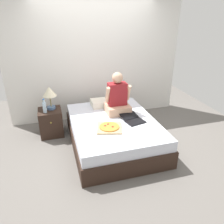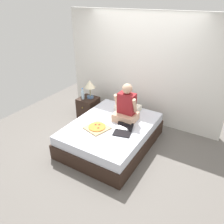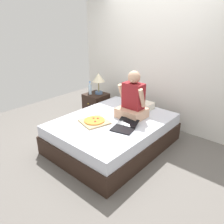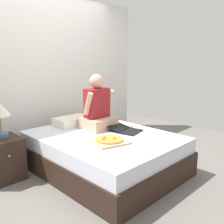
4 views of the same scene
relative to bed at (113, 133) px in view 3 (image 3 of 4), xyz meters
name	(u,v)px [view 3 (image 3 of 4)]	position (x,y,z in m)	size (l,w,h in m)	color
ground_plane	(113,145)	(0.00, 0.00, -0.24)	(5.81, 5.81, 0.00)	#66605B
wall_back	(158,62)	(0.00, 1.34, 1.01)	(3.81, 0.12, 2.50)	silver
bed	(113,133)	(0.00, 0.00, 0.00)	(1.51, 1.96, 0.49)	black
nightstand_left	(96,105)	(-1.09, 0.69, 0.02)	(0.44, 0.47, 0.53)	black
lamp_on_left_nightstand	(98,79)	(-1.05, 0.74, 0.61)	(0.26, 0.26, 0.45)	#4C6B93
water_bottle	(90,89)	(-1.17, 0.60, 0.40)	(0.07, 0.07, 0.28)	silver
pillow	(138,105)	(0.01, 0.70, 0.31)	(0.52, 0.34, 0.12)	silver
person_seated	(133,101)	(0.17, 0.30, 0.54)	(0.47, 0.40, 0.78)	tan
laptop	(124,127)	(0.33, -0.12, 0.27)	(0.41, 0.48, 0.07)	black
pizza_box	(94,121)	(-0.15, -0.28, 0.27)	(0.49, 0.49, 0.04)	tan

